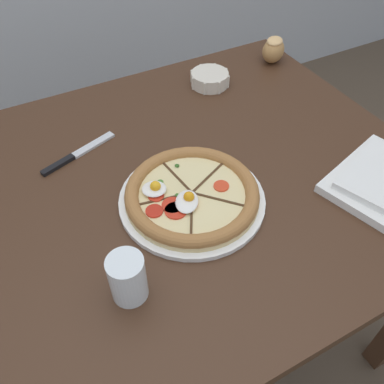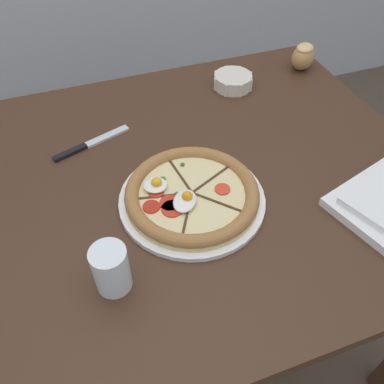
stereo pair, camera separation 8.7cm
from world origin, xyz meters
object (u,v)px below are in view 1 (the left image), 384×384
ramekin_bowl (210,78)px  dining_table (186,205)px  knife_main (78,154)px  water_glass (128,280)px  bread_piece_near (273,49)px  pizza (192,195)px

ramekin_bowl → dining_table: bearing=-128.0°
knife_main → water_glass: size_ratio=2.07×
dining_table → bread_piece_near: size_ratio=10.25×
dining_table → bread_piece_near: (0.49, 0.33, 0.15)m
dining_table → knife_main: (-0.20, 0.19, 0.11)m
ramekin_bowl → pizza: bearing=-124.6°
dining_table → knife_main: knife_main is taller
ramekin_bowl → water_glass: water_glass is taller
bread_piece_near → water_glass: water_glass is taller
dining_table → water_glass: water_glass is taller
dining_table → ramekin_bowl: (0.24, 0.31, 0.13)m
dining_table → pizza: size_ratio=3.52×
pizza → water_glass: 0.25m
bread_piece_near → ramekin_bowl: bearing=-173.9°
dining_table → knife_main: 0.30m
ramekin_bowl → knife_main: bearing=-164.4°
pizza → water_glass: water_glass is taller
dining_table → water_glass: 0.36m
ramekin_bowl → bread_piece_near: bearing=6.1°
knife_main → bread_piece_near: bearing=-6.4°
knife_main → dining_table: bearing=-61.4°
dining_table → pizza: 0.16m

